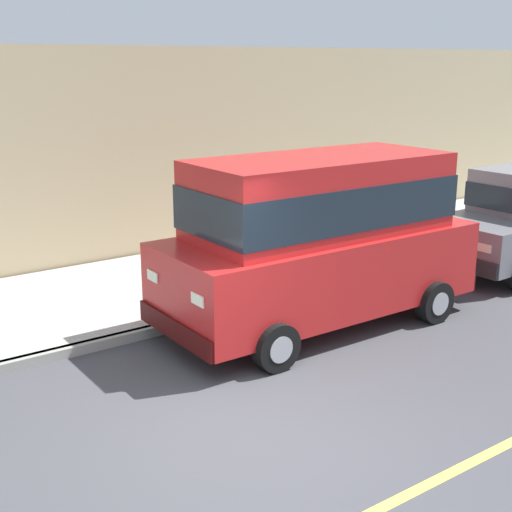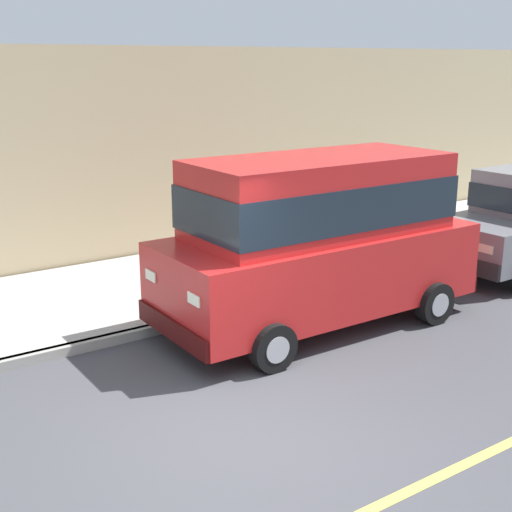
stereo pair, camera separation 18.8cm
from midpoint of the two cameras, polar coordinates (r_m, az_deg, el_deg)
name	(u,v)px [view 1 (the left image)]	position (r m, az deg, el deg)	size (l,w,h in m)	color
ground_plane	(250,441)	(7.54, -1.22, -14.84)	(80.00, 80.00, 0.00)	#424247
curb	(118,339)	(10.05, -11.70, -6.65)	(0.16, 64.00, 0.14)	gray
sidewalk	(69,304)	(11.62, -15.38, -3.79)	(3.60, 64.00, 0.14)	#A8A59E
car_red_van	(320,234)	(10.20, 4.66, 1.81)	(2.17, 4.92, 2.52)	red
dog_brown	(178,263)	(12.26, -6.80, -0.55)	(0.75, 0.29, 0.49)	brown
building_facade	(298,142)	(16.10, 3.13, 9.27)	(0.50, 20.00, 4.08)	tan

